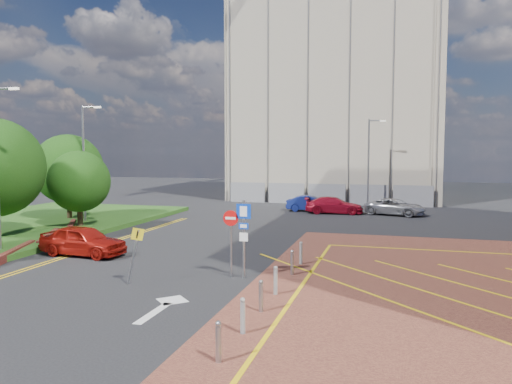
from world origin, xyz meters
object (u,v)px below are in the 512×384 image
at_px(warning_sign, 135,249).
at_px(lamp_left_far, 85,158).
at_px(car_red_left, 83,241).
at_px(sign_cluster, 239,231).
at_px(tree_c, 79,181).
at_px(lamp_back, 369,160).
at_px(car_silver_back, 395,207).
at_px(car_blue_back, 310,203).
at_px(tree_d, 68,169).
at_px(car_red_back, 334,205).

bearing_deg(warning_sign, lamp_left_far, 130.37).
xyz_separation_m(lamp_left_far, car_red_left, (5.95, -8.94, -3.91)).
xyz_separation_m(lamp_left_far, sign_cluster, (14.72, -11.02, -2.71)).
xyz_separation_m(tree_c, lamp_left_far, (-0.92, 2.00, 1.47)).
distance_m(lamp_back, warning_sign, 30.21).
relative_size(lamp_back, car_silver_back, 1.67).
relative_size(tree_c, car_blue_back, 1.20).
bearing_deg(lamp_left_far, car_red_left, -56.36).
xyz_separation_m(warning_sign, car_silver_back, (9.64, 24.61, -0.76)).
height_order(tree_d, lamp_back, lamp_back).
bearing_deg(car_blue_back, lamp_left_far, 127.20).
distance_m(tree_c, car_blue_back, 19.29).
distance_m(tree_c, car_red_back, 20.12).
height_order(tree_c, tree_d, tree_d).
distance_m(tree_d, sign_cluster, 20.74).
bearing_deg(tree_c, car_red_back, 41.13).
xyz_separation_m(tree_c, car_blue_back, (12.89, 14.14, -2.52)).
relative_size(sign_cluster, warning_sign, 1.42).
height_order(tree_d, lamp_left_far, lamp_left_far).
bearing_deg(car_blue_back, lamp_back, -54.65).
bearing_deg(car_blue_back, car_red_back, -119.21).
bearing_deg(tree_c, tree_d, 135.00).
bearing_deg(lamp_left_far, car_blue_back, 41.32).
xyz_separation_m(warning_sign, car_blue_back, (2.61, 25.31, -0.76)).
distance_m(sign_cluster, car_blue_back, 23.20).
xyz_separation_m(sign_cluster, car_silver_back, (6.12, 22.46, -1.29)).
distance_m(tree_c, tree_d, 4.30).
bearing_deg(tree_d, warning_sign, -46.86).
height_order(sign_cluster, car_red_back, sign_cluster).
bearing_deg(warning_sign, sign_cluster, 31.53).
relative_size(warning_sign, car_silver_back, 0.47).
relative_size(lamp_left_far, car_red_left, 1.82).
bearing_deg(lamp_left_far, car_silver_back, 28.77).
xyz_separation_m(lamp_back, warning_sign, (-7.30, -29.17, -2.93)).
xyz_separation_m(tree_c, car_red_back, (15.03, 13.13, -2.50)).
height_order(car_blue_back, car_red_back, car_red_back).
bearing_deg(warning_sign, car_silver_back, 68.61).
distance_m(tree_c, car_red_left, 8.91).
height_order(lamp_back, sign_cluster, lamp_back).
bearing_deg(car_blue_back, tree_d, 120.92).
height_order(tree_c, lamp_left_far, lamp_left_far).
bearing_deg(sign_cluster, car_red_left, 166.69).
bearing_deg(car_red_left, car_silver_back, -31.34).
height_order(warning_sign, car_blue_back, warning_sign).
bearing_deg(car_red_left, lamp_back, -21.90).
relative_size(tree_d, car_blue_back, 1.49).
relative_size(sign_cluster, car_silver_back, 0.67).
relative_size(tree_d, sign_cluster, 1.90).
height_order(lamp_back, car_red_left, lamp_back).
bearing_deg(car_silver_back, car_red_left, 160.51).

